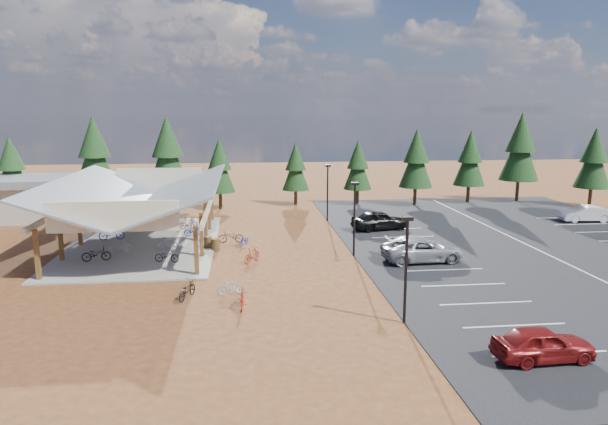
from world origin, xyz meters
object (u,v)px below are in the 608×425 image
at_px(bike_pavilion, 142,194).
at_px(bike_13, 232,287).
at_px(bike_1, 120,246).
at_px(bike_4, 167,256).
at_px(bike_14, 244,240).
at_px(bike_15, 252,255).
at_px(bike_16, 231,236).
at_px(bike_3, 126,218).
at_px(trash_bin_1, 215,245).
at_px(outbuilding, 8,198).
at_px(car_3, 418,246).
at_px(lamp_post_2, 328,189).
at_px(bike_11, 242,299).
at_px(car_9, 585,214).
at_px(lamp_post_0, 406,262).
at_px(bike_5, 168,244).
at_px(trash_bin_0, 208,242).
at_px(bike_0, 96,254).
at_px(bike_6, 194,230).
at_px(lamp_post_1, 354,214).
at_px(bike_12, 187,290).
at_px(car_2, 423,250).
at_px(car_0, 543,344).
at_px(bike_7, 188,223).

distance_m(bike_pavilion, bike_13, 14.30).
relative_size(bike_pavilion, bike_1, 11.68).
relative_size(bike_4, bike_14, 1.01).
distance_m(bike_15, bike_16, 5.81).
xyz_separation_m(bike_3, bike_16, (9.25, -7.44, -0.14)).
height_order(trash_bin_1, bike_13, bike_13).
distance_m(outbuilding, car_3, 37.26).
xyz_separation_m(lamp_post_2, bike_11, (-7.65, -21.24, -2.46)).
height_order(lamp_post_2, bike_15, lamp_post_2).
height_order(bike_13, car_9, car_9).
relative_size(bike_11, bike_15, 0.98).
bearing_deg(bike_16, lamp_post_0, 26.45).
relative_size(bike_pavilion, bike_5, 11.73).
height_order(bike_4, bike_13, bike_4).
bearing_deg(bike_14, bike_1, -148.04).
xyz_separation_m(bike_13, car_9, (31.23, 16.22, 0.31)).
height_order(outbuilding, lamp_post_0, lamp_post_0).
bearing_deg(lamp_post_0, bike_3, 126.26).
relative_size(trash_bin_0, bike_14, 0.55).
distance_m(bike_0, car_3, 21.72).
bearing_deg(trash_bin_1, car_9, 11.44).
xyz_separation_m(lamp_post_0, bike_15, (-7.01, 11.17, -2.45)).
height_order(outbuilding, bike_6, outbuilding).
distance_m(trash_bin_1, bike_16, 2.53).
bearing_deg(trash_bin_1, lamp_post_1, -14.60).
relative_size(bike_3, bike_14, 1.10).
bearing_deg(bike_15, bike_13, 113.32).
xyz_separation_m(bike_4, bike_12, (1.99, -6.96, -0.04)).
xyz_separation_m(trash_bin_1, bike_1, (-6.57, -0.28, 0.15)).
distance_m(bike_0, bike_11, 13.52).
distance_m(bike_4, bike_11, 10.04).
xyz_separation_m(bike_3, bike_4, (5.18, -12.73, -0.11)).
bearing_deg(trash_bin_0, car_3, -13.58).
bearing_deg(trash_bin_0, bike_pavilion, 159.67).
xyz_separation_m(lamp_post_0, bike_5, (-12.91, 14.61, -2.38)).
xyz_separation_m(lamp_post_2, bike_1, (-16.15, -9.78, -2.38)).
xyz_separation_m(lamp_post_0, lamp_post_1, (0.00, 12.00, 0.00)).
bearing_deg(bike_6, car_2, -135.94).
relative_size(lamp_post_1, bike_5, 3.11).
bearing_deg(bike_13, bike_1, -148.63).
bearing_deg(car_9, car_0, -31.35).
distance_m(lamp_post_0, bike_1, 21.65).
xyz_separation_m(bike_pavilion, bike_13, (6.77, -12.13, -3.37)).
xyz_separation_m(lamp_post_2, trash_bin_1, (-9.58, -9.50, -2.53)).
bearing_deg(lamp_post_0, car_2, 67.10).
xyz_separation_m(bike_0, bike_7, (5.07, 9.40, -0.02)).
xyz_separation_m(trash_bin_1, car_3, (14.05, -2.82, 0.25)).
xyz_separation_m(trash_bin_1, bike_5, (-3.33, 0.11, 0.15)).
xyz_separation_m(bike_pavilion, bike_16, (6.48, -0.21, -3.33)).
relative_size(bike_0, bike_13, 1.23).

